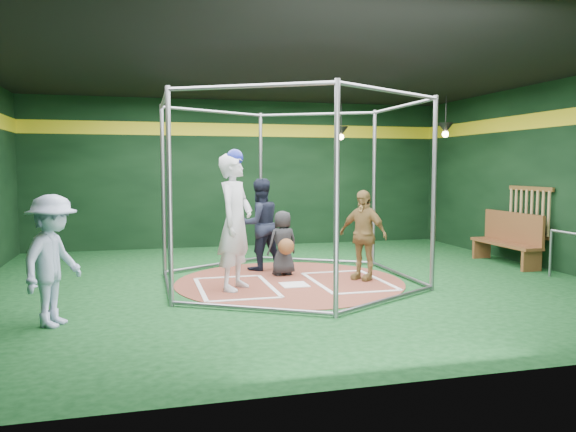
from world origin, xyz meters
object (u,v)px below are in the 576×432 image
object	(u,v)px
umpire	(260,224)
dugout_bench	(509,238)
batter_figure	(235,221)
visitor_leopard	(363,235)

from	to	relation	value
umpire	dugout_bench	bearing A→B (deg)	158.17
batter_figure	umpire	size ratio (longest dim) A/B	1.29
visitor_leopard	batter_figure	bearing A→B (deg)	-122.07
umpire	dugout_bench	xyz separation A→B (m)	(4.88, -0.62, -0.33)
umpire	dugout_bench	world-z (taller)	umpire
batter_figure	umpire	world-z (taller)	batter_figure
dugout_bench	batter_figure	bearing A→B (deg)	-170.34
batter_figure	umpire	distance (m)	1.74
umpire	dugout_bench	size ratio (longest dim) A/B	0.96
batter_figure	dugout_bench	distance (m)	5.70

